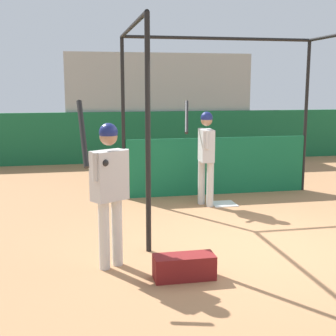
% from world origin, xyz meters
% --- Properties ---
extents(ground_plane, '(60.00, 60.00, 0.00)m').
position_xyz_m(ground_plane, '(0.00, 0.00, 0.00)').
color(ground_plane, '#A8754C').
extents(outfield_wall, '(24.00, 0.12, 1.44)m').
position_xyz_m(outfield_wall, '(0.00, 7.49, 0.72)').
color(outfield_wall, '#196038').
rests_on(outfield_wall, ground).
extents(bleacher_section, '(5.40, 3.20, 3.12)m').
position_xyz_m(bleacher_section, '(-0.00, 9.15, 1.56)').
color(bleacher_section, '#9E9E99').
rests_on(bleacher_section, ground).
extents(batting_cage, '(3.85, 3.10, 3.11)m').
position_xyz_m(batting_cage, '(0.33, 2.59, 1.26)').
color(batting_cage, black).
rests_on(batting_cage, ground).
extents(home_plate, '(0.44, 0.44, 0.02)m').
position_xyz_m(home_plate, '(0.21, 2.32, 0.01)').
color(home_plate, white).
rests_on(home_plate, ground).
extents(player_batter, '(0.55, 0.94, 1.90)m').
position_xyz_m(player_batter, '(-0.15, 2.33, 1.04)').
color(player_batter, silver).
rests_on(player_batter, ground).
extents(player_waiting, '(0.61, 0.65, 2.02)m').
position_xyz_m(player_waiting, '(-2.10, -0.33, 1.06)').
color(player_waiting, silver).
rests_on(player_waiting, ground).
extents(equipment_bag, '(0.70, 0.28, 0.28)m').
position_xyz_m(equipment_bag, '(-1.30, -0.84, 0.14)').
color(equipment_bag, maroon).
rests_on(equipment_bag, ground).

